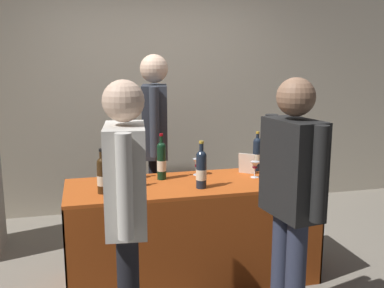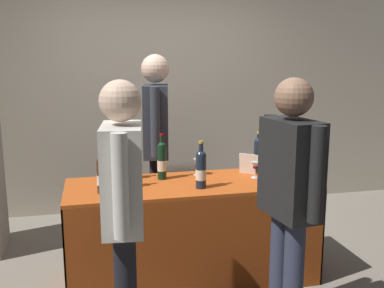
{
  "view_description": "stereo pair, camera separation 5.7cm",
  "coord_description": "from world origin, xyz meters",
  "px_view_note": "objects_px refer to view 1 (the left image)",
  "views": [
    {
      "loc": [
        -0.78,
        -3.13,
        1.72
      ],
      "look_at": [
        0.0,
        0.0,
        1.09
      ],
      "focal_mm": 41.07,
      "sensor_mm": 36.0,
      "label": 1
    },
    {
      "loc": [
        -0.72,
        -3.14,
        1.72
      ],
      "look_at": [
        0.0,
        0.0,
        1.09
      ],
      "focal_mm": 41.07,
      "sensor_mm": 36.0,
      "label": 2
    }
  ],
  "objects_px": {
    "wine_glass_near_vendor": "(197,164)",
    "vendor_presenter": "(155,135)",
    "featured_wine_bottle": "(102,175)",
    "display_bottle_0": "(201,169)",
    "taster_foreground_right": "(126,201)",
    "tasting_table": "(192,213)",
    "wine_glass_mid": "(255,166)"
  },
  "relations": [
    {
      "from": "vendor_presenter",
      "to": "taster_foreground_right",
      "type": "xyz_separation_m",
      "value": [
        -0.39,
        -1.45,
        -0.1
      ]
    },
    {
      "from": "tasting_table",
      "to": "display_bottle_0",
      "type": "xyz_separation_m",
      "value": [
        0.03,
        -0.15,
        0.39
      ]
    },
    {
      "from": "wine_glass_near_vendor",
      "to": "tasting_table",
      "type": "bearing_deg",
      "value": -115.11
    },
    {
      "from": "tasting_table",
      "to": "featured_wine_bottle",
      "type": "height_order",
      "value": "featured_wine_bottle"
    },
    {
      "from": "wine_glass_near_vendor",
      "to": "taster_foreground_right",
      "type": "height_order",
      "value": "taster_foreground_right"
    },
    {
      "from": "featured_wine_bottle",
      "to": "display_bottle_0",
      "type": "xyz_separation_m",
      "value": [
        0.7,
        -0.05,
        0.01
      ]
    },
    {
      "from": "featured_wine_bottle",
      "to": "display_bottle_0",
      "type": "distance_m",
      "value": 0.71
    },
    {
      "from": "featured_wine_bottle",
      "to": "vendor_presenter",
      "type": "height_order",
      "value": "vendor_presenter"
    },
    {
      "from": "tasting_table",
      "to": "display_bottle_0",
      "type": "height_order",
      "value": "display_bottle_0"
    },
    {
      "from": "display_bottle_0",
      "to": "taster_foreground_right",
      "type": "distance_m",
      "value": 0.93
    },
    {
      "from": "featured_wine_bottle",
      "to": "taster_foreground_right",
      "type": "distance_m",
      "value": 0.75
    },
    {
      "from": "wine_glass_near_vendor",
      "to": "taster_foreground_right",
      "type": "relative_size",
      "value": 0.08
    },
    {
      "from": "featured_wine_bottle",
      "to": "wine_glass_mid",
      "type": "height_order",
      "value": "featured_wine_bottle"
    },
    {
      "from": "featured_wine_bottle",
      "to": "wine_glass_near_vendor",
      "type": "relative_size",
      "value": 2.36
    },
    {
      "from": "featured_wine_bottle",
      "to": "taster_foreground_right",
      "type": "xyz_separation_m",
      "value": [
        0.1,
        -0.75,
        0.04
      ]
    },
    {
      "from": "display_bottle_0",
      "to": "wine_glass_near_vendor",
      "type": "bearing_deg",
      "value": 79.72
    },
    {
      "from": "vendor_presenter",
      "to": "taster_foreground_right",
      "type": "distance_m",
      "value": 1.51
    },
    {
      "from": "wine_glass_near_vendor",
      "to": "taster_foreground_right",
      "type": "distance_m",
      "value": 1.26
    },
    {
      "from": "vendor_presenter",
      "to": "wine_glass_mid",
      "type": "bearing_deg",
      "value": 60.38
    },
    {
      "from": "taster_foreground_right",
      "to": "wine_glass_mid",
      "type": "bearing_deg",
      "value": -44.98
    },
    {
      "from": "display_bottle_0",
      "to": "wine_glass_near_vendor",
      "type": "relative_size",
      "value": 2.59
    },
    {
      "from": "wine_glass_mid",
      "to": "display_bottle_0",
      "type": "bearing_deg",
      "value": -160.14
    },
    {
      "from": "display_bottle_0",
      "to": "taster_foreground_right",
      "type": "relative_size",
      "value": 0.22
    },
    {
      "from": "wine_glass_near_vendor",
      "to": "wine_glass_mid",
      "type": "height_order",
      "value": "wine_glass_near_vendor"
    },
    {
      "from": "display_bottle_0",
      "to": "vendor_presenter",
      "type": "xyz_separation_m",
      "value": [
        -0.21,
        0.75,
        0.13
      ]
    },
    {
      "from": "wine_glass_near_vendor",
      "to": "vendor_presenter",
      "type": "xyz_separation_m",
      "value": [
        -0.28,
        0.39,
        0.18
      ]
    },
    {
      "from": "tasting_table",
      "to": "taster_foreground_right",
      "type": "bearing_deg",
      "value": -124.16
    },
    {
      "from": "wine_glass_near_vendor",
      "to": "featured_wine_bottle",
      "type": "bearing_deg",
      "value": -157.97
    },
    {
      "from": "display_bottle_0",
      "to": "wine_glass_mid",
      "type": "relative_size",
      "value": 2.7
    },
    {
      "from": "wine_glass_near_vendor",
      "to": "taster_foreground_right",
      "type": "bearing_deg",
      "value": -122.52
    },
    {
      "from": "tasting_table",
      "to": "wine_glass_near_vendor",
      "type": "distance_m",
      "value": 0.41
    },
    {
      "from": "vendor_presenter",
      "to": "tasting_table",
      "type": "bearing_deg",
      "value": 26.67
    }
  ]
}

